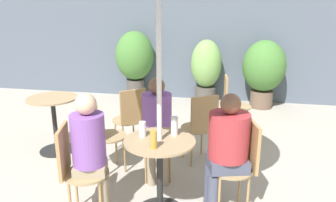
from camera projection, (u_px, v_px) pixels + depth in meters
storefront_wall at (205, 26)px, 6.54m from camera, size 10.00×0.06×3.00m
cafe_table_near at (160, 165)px, 3.02m from camera, size 0.65×0.65×0.76m
cafe_table_far at (54, 115)px, 4.35m from camera, size 0.66×0.66×0.76m
bistro_chair_0 at (242, 159)px, 3.06m from camera, size 0.45×0.43×0.90m
bistro_chair_1 at (157, 131)px, 3.75m from camera, size 0.43×0.45×0.90m
bistro_chair_2 at (75, 164)px, 2.96m from camera, size 0.45×0.43×0.90m
bistro_chair_3 at (201, 123)px, 3.98m from camera, size 0.46×0.47×0.90m
bistro_chair_4 at (101, 130)px, 3.76m from camera, size 0.47×0.47×0.90m
bistro_chair_5 at (131, 115)px, 4.26m from camera, size 0.47×0.47×0.90m
bistro_chair_6 at (231, 100)px, 4.93m from camera, size 0.42×0.41×0.90m
seated_person_0 at (227, 144)px, 3.01m from camera, size 0.42×0.40×1.18m
seated_person_1 at (157, 121)px, 3.55m from camera, size 0.34×0.36×1.19m
seated_person_2 at (90, 145)px, 2.92m from camera, size 0.34×0.32×1.20m
beer_glass_0 at (174, 126)px, 3.03m from camera, size 0.06×0.06×0.18m
beer_glass_1 at (142, 129)px, 3.01m from camera, size 0.06×0.06×0.14m
beer_glass_2 at (154, 140)px, 2.76m from camera, size 0.06×0.06×0.16m
potted_plant_0 at (135, 59)px, 6.70m from camera, size 0.78×0.78×1.41m
potted_plant_1 at (206, 68)px, 6.48m from camera, size 0.61×0.61×1.27m
potted_plant_2 at (264, 69)px, 6.16m from camera, size 0.80×0.80×1.29m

